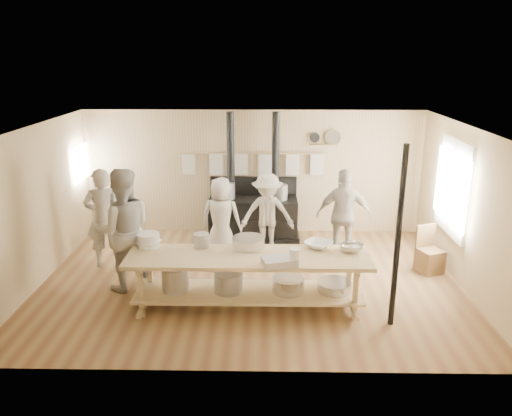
{
  "coord_description": "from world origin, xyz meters",
  "views": [
    {
      "loc": [
        0.24,
        -7.7,
        3.72
      ],
      "look_at": [
        0.09,
        0.2,
        1.24
      ],
      "focal_mm": 35.0,
      "sensor_mm": 36.0,
      "label": 1
    }
  ],
  "objects_px": {
    "cook_by_window": "(267,214)",
    "cook_right": "(344,215)",
    "roasting_pan": "(279,261)",
    "stove": "(253,213)",
    "cook_center": "(221,218)",
    "cook_left": "(123,230)",
    "chair": "(429,258)",
    "cook_far_left": "(104,218)",
    "prep_table": "(248,276)"
  },
  "relations": [
    {
      "from": "cook_far_left",
      "to": "chair",
      "type": "distance_m",
      "value": 5.81
    },
    {
      "from": "roasting_pan",
      "to": "cook_by_window",
      "type": "bearing_deg",
      "value": 93.75
    },
    {
      "from": "cook_left",
      "to": "cook_right",
      "type": "height_order",
      "value": "cook_left"
    },
    {
      "from": "cook_by_window",
      "to": "cook_right",
      "type": "bearing_deg",
      "value": -11.3
    },
    {
      "from": "cook_center",
      "to": "cook_right",
      "type": "bearing_deg",
      "value": -173.16
    },
    {
      "from": "cook_far_left",
      "to": "prep_table",
      "type": "bearing_deg",
      "value": 134.93
    },
    {
      "from": "cook_far_left",
      "to": "cook_center",
      "type": "height_order",
      "value": "cook_far_left"
    },
    {
      "from": "chair",
      "to": "cook_left",
      "type": "bearing_deg",
      "value": 166.77
    },
    {
      "from": "cook_far_left",
      "to": "cook_by_window",
      "type": "bearing_deg",
      "value": 177.73
    },
    {
      "from": "cook_left",
      "to": "stove",
      "type": "bearing_deg",
      "value": -148.26
    },
    {
      "from": "cook_left",
      "to": "cook_center",
      "type": "distance_m",
      "value": 1.97
    },
    {
      "from": "chair",
      "to": "roasting_pan",
      "type": "distance_m",
      "value": 3.25
    },
    {
      "from": "cook_center",
      "to": "chair",
      "type": "distance_m",
      "value": 3.79
    },
    {
      "from": "cook_far_left",
      "to": "cook_right",
      "type": "height_order",
      "value": "cook_far_left"
    },
    {
      "from": "cook_right",
      "to": "cook_center",
      "type": "bearing_deg",
      "value": 1.85
    },
    {
      "from": "cook_center",
      "to": "cook_by_window",
      "type": "bearing_deg",
      "value": -157.83
    },
    {
      "from": "cook_right",
      "to": "cook_by_window",
      "type": "xyz_separation_m",
      "value": [
        -1.41,
        0.24,
        -0.07
      ]
    },
    {
      "from": "cook_right",
      "to": "chair",
      "type": "xyz_separation_m",
      "value": [
        1.45,
        -0.57,
        -0.61
      ]
    },
    {
      "from": "cook_far_left",
      "to": "cook_center",
      "type": "relative_size",
      "value": 1.17
    },
    {
      "from": "cook_center",
      "to": "roasting_pan",
      "type": "xyz_separation_m",
      "value": [
        1.02,
        -2.28,
        0.13
      ]
    },
    {
      "from": "cook_left",
      "to": "cook_by_window",
      "type": "bearing_deg",
      "value": -164.36
    },
    {
      "from": "roasting_pan",
      "to": "stove",
      "type": "bearing_deg",
      "value": 97.79
    },
    {
      "from": "cook_right",
      "to": "cook_left",
      "type": "bearing_deg",
      "value": 21.47
    },
    {
      "from": "cook_far_left",
      "to": "chair",
      "type": "xyz_separation_m",
      "value": [
        5.77,
        -0.17,
        -0.66
      ]
    },
    {
      "from": "cook_far_left",
      "to": "cook_left",
      "type": "distance_m",
      "value": 1.09
    },
    {
      "from": "cook_right",
      "to": "roasting_pan",
      "type": "relative_size",
      "value": 3.64
    },
    {
      "from": "chair",
      "to": "cook_far_left",
      "type": "bearing_deg",
      "value": 157.04
    },
    {
      "from": "prep_table",
      "to": "roasting_pan",
      "type": "bearing_deg",
      "value": -35.65
    },
    {
      "from": "cook_left",
      "to": "cook_right",
      "type": "bearing_deg",
      "value": -178.87
    },
    {
      "from": "roasting_pan",
      "to": "chair",
      "type": "bearing_deg",
      "value": 32.18
    },
    {
      "from": "chair",
      "to": "roasting_pan",
      "type": "xyz_separation_m",
      "value": [
        -2.69,
        -1.69,
        0.66
      ]
    },
    {
      "from": "stove",
      "to": "cook_center",
      "type": "relative_size",
      "value": 1.68
    },
    {
      "from": "stove",
      "to": "cook_by_window",
      "type": "bearing_deg",
      "value": -70.79
    },
    {
      "from": "cook_left",
      "to": "chair",
      "type": "height_order",
      "value": "cook_left"
    },
    {
      "from": "cook_far_left",
      "to": "cook_by_window",
      "type": "height_order",
      "value": "cook_far_left"
    },
    {
      "from": "cook_far_left",
      "to": "cook_right",
      "type": "bearing_deg",
      "value": 170.58
    },
    {
      "from": "cook_center",
      "to": "roasting_pan",
      "type": "distance_m",
      "value": 2.5
    },
    {
      "from": "stove",
      "to": "prep_table",
      "type": "relative_size",
      "value": 0.72
    },
    {
      "from": "cook_left",
      "to": "cook_by_window",
      "type": "relative_size",
      "value": 1.28
    },
    {
      "from": "stove",
      "to": "roasting_pan",
      "type": "bearing_deg",
      "value": -82.21
    },
    {
      "from": "stove",
      "to": "cook_far_left",
      "type": "xyz_separation_m",
      "value": [
        -2.62,
        -1.48,
        0.38
      ]
    },
    {
      "from": "cook_by_window",
      "to": "roasting_pan",
      "type": "relative_size",
      "value": 3.34
    },
    {
      "from": "cook_left",
      "to": "roasting_pan",
      "type": "bearing_deg",
      "value": 140.53
    },
    {
      "from": "cook_by_window",
      "to": "cook_center",
      "type": "bearing_deg",
      "value": -166.52
    },
    {
      "from": "cook_center",
      "to": "chair",
      "type": "height_order",
      "value": "cook_center"
    },
    {
      "from": "cook_center",
      "to": "cook_right",
      "type": "relative_size",
      "value": 0.9
    },
    {
      "from": "stove",
      "to": "roasting_pan",
      "type": "relative_size",
      "value": 5.53
    },
    {
      "from": "chair",
      "to": "cook_center",
      "type": "bearing_deg",
      "value": 149.83
    },
    {
      "from": "cook_center",
      "to": "cook_by_window",
      "type": "height_order",
      "value": "cook_by_window"
    },
    {
      "from": "cook_right",
      "to": "chair",
      "type": "relative_size",
      "value": 2.07
    }
  ]
}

